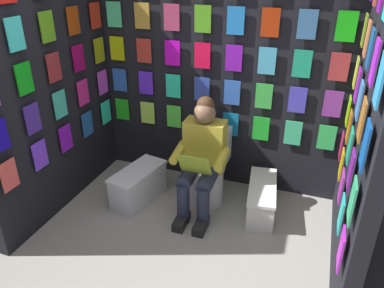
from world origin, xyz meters
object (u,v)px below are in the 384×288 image
toilet (207,171)px  person_reading (201,158)px  comic_longbox_near (261,199)px  comic_longbox_far (139,185)px

toilet → person_reading: 0.35m
comic_longbox_near → comic_longbox_far: (1.28, 0.22, 0.02)m
toilet → person_reading: size_ratio=0.65×
comic_longbox_near → toilet: bearing=-14.5°
person_reading → comic_longbox_far: 0.80m
person_reading → comic_longbox_near: (-0.60, -0.16, -0.44)m
comic_longbox_near → comic_longbox_far: bearing=2.1°
comic_longbox_near → comic_longbox_far: 1.30m
toilet → comic_longbox_far: toilet is taller
toilet → person_reading: (-0.01, 0.23, 0.27)m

